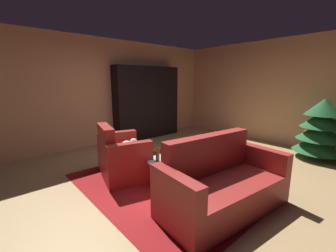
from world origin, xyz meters
TOP-DOWN VIEW (x-y plane):
  - ground_plane at (0.00, 0.00)m, footprint 7.95×7.95m
  - wall_back at (0.00, 3.34)m, footprint 5.65×0.06m
  - wall_left at (-2.79, 0.00)m, footprint 0.06×6.75m
  - area_rug at (0.10, -0.46)m, footprint 2.89×2.25m
  - bookshelf_unit at (-2.54, 1.24)m, footprint 0.36×2.04m
  - armchair_red at (-0.65, -0.83)m, footprint 1.14×0.95m
  - couch_red at (1.06, -0.36)m, footprint 0.97×1.80m
  - coffee_table at (0.13, -0.42)m, footprint 0.70×0.70m
  - book_stack_on_table at (0.19, -0.38)m, footprint 0.23×0.16m
  - bottle_on_table at (0.03, -0.58)m, footprint 0.06×0.06m
  - decorated_tree at (1.33, 2.77)m, footprint 1.00×1.00m

SIDE VIEW (x-z plane):
  - ground_plane at x=0.00m, z-range 0.00..0.00m
  - area_rug at x=0.10m, z-range 0.00..0.01m
  - couch_red at x=1.06m, z-range -0.15..0.78m
  - armchair_red at x=-0.65m, z-range -0.13..0.79m
  - coffee_table at x=0.13m, z-range 0.16..0.57m
  - book_stack_on_table at x=0.19m, z-range 0.40..0.56m
  - bottle_on_table at x=0.03m, z-range 0.38..0.61m
  - decorated_tree at x=1.33m, z-range 0.00..1.29m
  - bookshelf_unit at x=-2.54m, z-range -0.05..1.98m
  - wall_back at x=0.00m, z-range 0.00..2.69m
  - wall_left at x=-2.79m, z-range 0.00..2.69m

